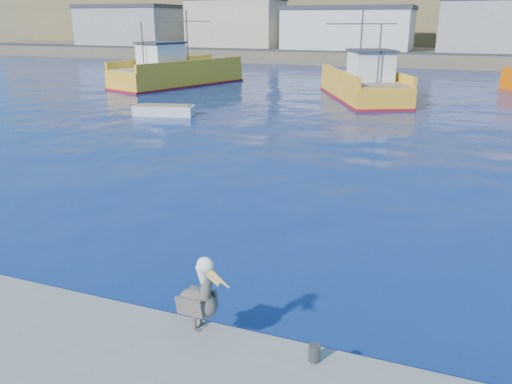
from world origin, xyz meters
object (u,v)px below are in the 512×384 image
at_px(trawler_yellow_b, 364,85).
at_px(pelican, 200,298).
at_px(trawler_yellow_a, 176,73).
at_px(skiff_left, 164,111).

height_order(trawler_yellow_b, pelican, trawler_yellow_b).
xyz_separation_m(trawler_yellow_a, skiff_left, (6.88, -13.85, -0.88)).
bearing_deg(skiff_left, trawler_yellow_a, 116.41).
xyz_separation_m(skiff_left, pelican, (13.07, -20.74, 0.86)).
relative_size(trawler_yellow_a, skiff_left, 3.49).
distance_m(trawler_yellow_a, pelican, 39.93).
bearing_deg(trawler_yellow_a, pelican, -60.03).
distance_m(trawler_yellow_a, skiff_left, 15.49).
relative_size(skiff_left, pelican, 2.73).
distance_m(trawler_yellow_a, trawler_yellow_b, 17.81).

